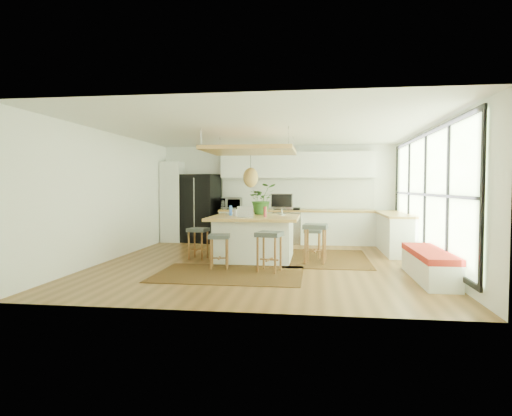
# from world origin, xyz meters

# --- Properties ---
(floor) EXTENTS (7.00, 7.00, 0.00)m
(floor) POSITION_xyz_m (0.00, 0.00, 0.00)
(floor) COLOR brown
(floor) RESTS_ON ground
(ceiling) EXTENTS (7.00, 7.00, 0.00)m
(ceiling) POSITION_xyz_m (0.00, 0.00, 2.70)
(ceiling) COLOR white
(ceiling) RESTS_ON ground
(wall_back) EXTENTS (6.50, 0.00, 6.50)m
(wall_back) POSITION_xyz_m (0.00, 3.50, 1.35)
(wall_back) COLOR white
(wall_back) RESTS_ON ground
(wall_front) EXTENTS (6.50, 0.00, 6.50)m
(wall_front) POSITION_xyz_m (0.00, -3.50, 1.35)
(wall_front) COLOR white
(wall_front) RESTS_ON ground
(wall_left) EXTENTS (0.00, 7.00, 7.00)m
(wall_left) POSITION_xyz_m (-3.25, 0.00, 1.35)
(wall_left) COLOR white
(wall_left) RESTS_ON ground
(wall_right) EXTENTS (0.00, 7.00, 7.00)m
(wall_right) POSITION_xyz_m (3.25, 0.00, 1.35)
(wall_right) COLOR white
(wall_right) RESTS_ON ground
(window_wall) EXTENTS (0.10, 6.20, 2.60)m
(window_wall) POSITION_xyz_m (3.22, 0.00, 1.40)
(window_wall) COLOR black
(window_wall) RESTS_ON wall_right
(pantry) EXTENTS (0.55, 0.60, 2.25)m
(pantry) POSITION_xyz_m (-2.95, 3.18, 1.12)
(pantry) COLOR white
(pantry) RESTS_ON floor
(back_counter_base) EXTENTS (4.20, 0.60, 0.88)m
(back_counter_base) POSITION_xyz_m (0.55, 3.18, 0.44)
(back_counter_base) COLOR white
(back_counter_base) RESTS_ON floor
(back_counter_top) EXTENTS (4.24, 0.64, 0.05)m
(back_counter_top) POSITION_xyz_m (0.55, 3.18, 0.90)
(back_counter_top) COLOR #B0823E
(back_counter_top) RESTS_ON back_counter_base
(backsplash) EXTENTS (4.20, 0.02, 0.80)m
(backsplash) POSITION_xyz_m (0.55, 3.48, 1.35)
(backsplash) COLOR white
(backsplash) RESTS_ON wall_back
(upper_cabinets) EXTENTS (4.20, 0.34, 0.70)m
(upper_cabinets) POSITION_xyz_m (0.55, 3.32, 2.15)
(upper_cabinets) COLOR white
(upper_cabinets) RESTS_ON wall_back
(range) EXTENTS (0.76, 0.62, 1.00)m
(range) POSITION_xyz_m (0.30, 3.18, 0.50)
(range) COLOR #A5A5AA
(range) RESTS_ON floor
(right_counter_base) EXTENTS (0.60, 2.50, 0.88)m
(right_counter_base) POSITION_xyz_m (2.93, 2.00, 0.44)
(right_counter_base) COLOR white
(right_counter_base) RESTS_ON floor
(right_counter_top) EXTENTS (0.64, 2.54, 0.05)m
(right_counter_top) POSITION_xyz_m (2.93, 2.00, 0.90)
(right_counter_top) COLOR #B0823E
(right_counter_top) RESTS_ON right_counter_base
(window_bench) EXTENTS (0.52, 2.00, 0.50)m
(window_bench) POSITION_xyz_m (2.95, -1.20, 0.25)
(window_bench) COLOR white
(window_bench) RESTS_ON floor
(ceiling_panel) EXTENTS (1.86, 1.86, 0.80)m
(ceiling_panel) POSITION_xyz_m (-0.30, 0.40, 2.05)
(ceiling_panel) COLOR #B0823E
(ceiling_panel) RESTS_ON ceiling
(rug_near) EXTENTS (2.60, 1.80, 0.01)m
(rug_near) POSITION_xyz_m (-0.46, -1.20, 0.01)
(rug_near) COLOR black
(rug_near) RESTS_ON floor
(rug_right) EXTENTS (1.80, 2.60, 0.01)m
(rug_right) POSITION_xyz_m (1.29, 0.77, 0.01)
(rug_right) COLOR black
(rug_right) RESTS_ON floor
(fridge) EXTENTS (1.08, 0.93, 1.90)m
(fridge) POSITION_xyz_m (-2.13, 3.19, 0.93)
(fridge) COLOR black
(fridge) RESTS_ON floor
(island) EXTENTS (1.85, 1.85, 0.93)m
(island) POSITION_xyz_m (-0.22, 0.47, 0.47)
(island) COLOR #B0823E
(island) RESTS_ON floor
(stool_near_left) EXTENTS (0.43, 0.43, 0.65)m
(stool_near_left) POSITION_xyz_m (-0.74, -0.69, 0.35)
(stool_near_left) COLOR #3D4344
(stool_near_left) RESTS_ON floor
(stool_near_right) EXTENTS (0.52, 0.52, 0.74)m
(stool_near_right) POSITION_xyz_m (0.23, -0.90, 0.35)
(stool_near_right) COLOR #3D4344
(stool_near_right) RESTS_ON floor
(stool_right_front) EXTENTS (0.52, 0.52, 0.80)m
(stool_right_front) POSITION_xyz_m (1.07, 0.13, 0.35)
(stool_right_front) COLOR #3D4344
(stool_right_front) RESTS_ON floor
(stool_right_back) EXTENTS (0.40, 0.40, 0.63)m
(stool_right_back) POSITION_xyz_m (1.01, 0.81, 0.35)
(stool_right_back) COLOR #3D4344
(stool_right_back) RESTS_ON floor
(stool_left_side) EXTENTS (0.45, 0.45, 0.67)m
(stool_left_side) POSITION_xyz_m (-1.43, 0.34, 0.35)
(stool_left_side) COLOR #3D4344
(stool_left_side) RESTS_ON floor
(laptop) EXTENTS (0.38, 0.40, 0.25)m
(laptop) POSITION_xyz_m (-0.35, -0.05, 1.05)
(laptop) COLOR #A5A5AA
(laptop) RESTS_ON island
(monitor) EXTENTS (0.56, 0.31, 0.49)m
(monitor) POSITION_xyz_m (0.32, 0.92, 1.19)
(monitor) COLOR #A5A5AA
(monitor) RESTS_ON island
(microwave) EXTENTS (0.65, 0.45, 0.40)m
(microwave) POSITION_xyz_m (-1.25, 3.14, 1.12)
(microwave) COLOR #A5A5AA
(microwave) RESTS_ON back_counter_top
(island_plant) EXTENTS (0.86, 0.90, 0.54)m
(island_plant) POSITION_xyz_m (-0.14, 1.06, 1.20)
(island_plant) COLOR #1E4C19
(island_plant) RESTS_ON island
(island_bowl) EXTENTS (0.29, 0.29, 0.06)m
(island_bowl) POSITION_xyz_m (-0.86, 0.87, 0.96)
(island_bowl) COLOR silver
(island_bowl) RESTS_ON island
(island_bottle_0) EXTENTS (0.07, 0.07, 0.19)m
(island_bottle_0) POSITION_xyz_m (-0.77, 0.57, 1.03)
(island_bottle_0) COLOR blue
(island_bottle_0) RESTS_ON island
(island_bottle_1) EXTENTS (0.07, 0.07, 0.19)m
(island_bottle_1) POSITION_xyz_m (-0.62, 0.32, 1.03)
(island_bottle_1) COLOR white
(island_bottle_1) RESTS_ON island
(island_bottle_2) EXTENTS (0.07, 0.07, 0.19)m
(island_bottle_2) POSITION_xyz_m (0.03, 0.17, 1.03)
(island_bottle_2) COLOR #AA383E
(island_bottle_2) RESTS_ON island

